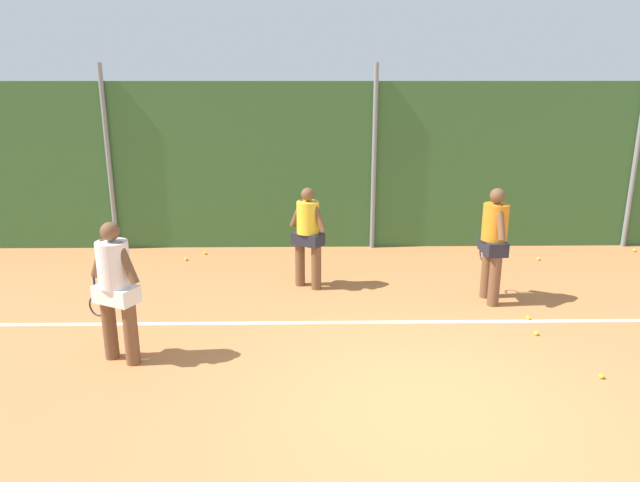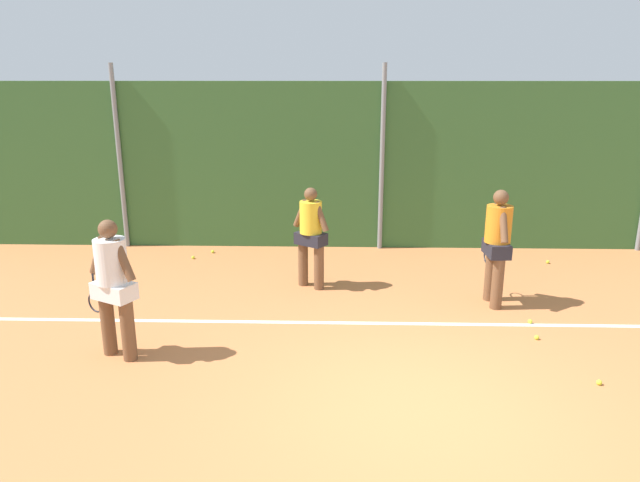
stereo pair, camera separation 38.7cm
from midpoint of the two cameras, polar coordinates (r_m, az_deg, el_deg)
The scene contains 14 objects.
ground_plane at distance 8.71m, azimuth 9.21°, elevation -9.17°, with size 29.84×29.84×0.00m, color #C67542.
hedge_fence_backdrop at distance 12.66m, azimuth 6.90°, elevation 7.26°, with size 19.40×0.25×3.55m, color #386633.
fence_post_left at distance 13.17m, azimuth -18.26°, elevation 7.71°, with size 0.10×0.10×3.91m, color gray.
fence_post_center at distance 12.46m, azimuth 6.99°, elevation 7.96°, with size 0.10×0.10×3.91m, color gray.
court_baseline_paint at distance 9.10m, azimuth 8.87°, elevation -8.00°, with size 14.17×0.10×0.01m, color white.
player_foreground_near at distance 8.01m, azimuth -18.33°, elevation -3.84°, with size 0.81×0.54×1.90m.
player_midcourt at distance 9.87m, azimuth 18.05°, elevation -0.04°, with size 0.41×0.87×1.93m.
player_backcourt_far at distance 10.18m, azimuth 0.19°, elevation 0.86°, with size 0.65×0.55×1.81m.
tennis_ball_0 at distance 12.68m, azimuth 22.25°, elevation -1.91°, with size 0.07×0.07×0.07m, color #CCDB33.
tennis_ball_1 at distance 9.61m, azimuth 21.01°, elevation -7.39°, with size 0.07×0.07×0.07m, color #CCDB33.
tennis_ball_2 at distance 12.59m, azimuth -9.60°, elevation -1.03°, with size 0.07×0.07×0.07m, color #CCDB33.
tennis_ball_3 at distance 12.26m, azimuth -11.45°, elevation -1.59°, with size 0.07×0.07×0.07m, color #CCDB33.
tennis_ball_5 at distance 8.19m, azimuth 26.95°, elevation -12.27°, with size 0.07×0.07×0.07m, color #CCDB33.
tennis_ball_7 at distance 9.10m, azimuth 21.64°, elevation -8.79°, with size 0.07×0.07×0.07m, color #CCDB33.
Camera 2 is at (-0.97, -5.87, 3.68)m, focal length 32.65 mm.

